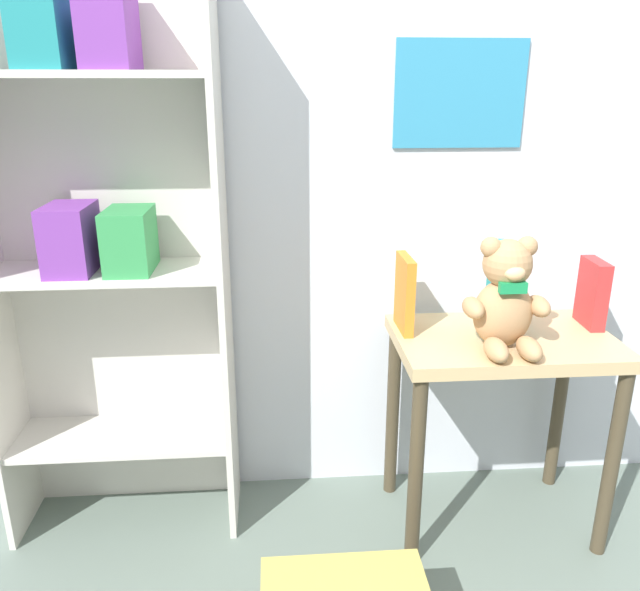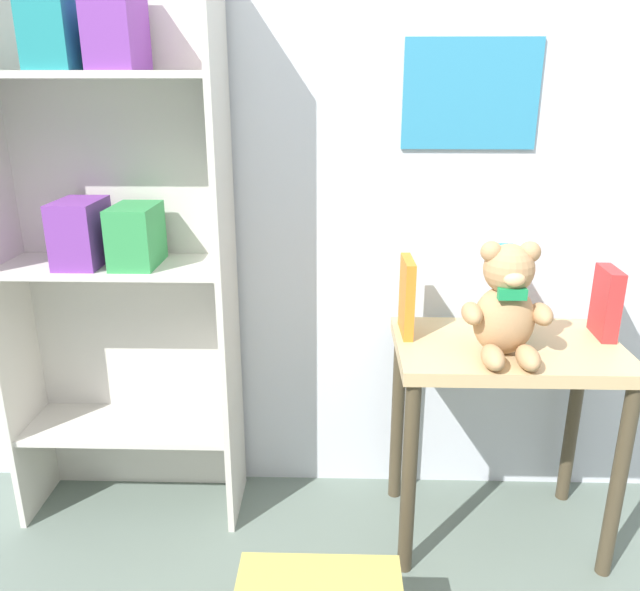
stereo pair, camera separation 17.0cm
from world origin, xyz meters
TOP-DOWN VIEW (x-y plane):
  - wall_back at (0.00, 1.40)m, footprint 4.80×0.07m
  - bookshelf_side at (-0.96, 1.26)m, footprint 0.65×0.26m
  - display_table at (0.12, 1.12)m, footprint 0.60×0.39m
  - teddy_bear at (0.09, 1.05)m, footprint 0.23×0.21m
  - book_standing_orange at (-0.15, 1.20)m, footprint 0.03×0.14m
  - book_standing_teal at (0.12, 1.18)m, footprint 0.04×0.14m
  - book_standing_red at (0.39, 1.19)m, footprint 0.05×0.13m

SIDE VIEW (x-z plane):
  - display_table at x=0.12m, z-range 0.19..0.80m
  - book_standing_red at x=0.39m, z-range 0.61..0.80m
  - book_standing_orange at x=-0.15m, z-range 0.61..0.82m
  - book_standing_teal at x=0.12m, z-range 0.61..0.85m
  - teddy_bear at x=0.09m, z-range 0.59..0.89m
  - bookshelf_side at x=-0.96m, z-range 0.10..1.67m
  - wall_back at x=0.00m, z-range 0.00..2.50m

